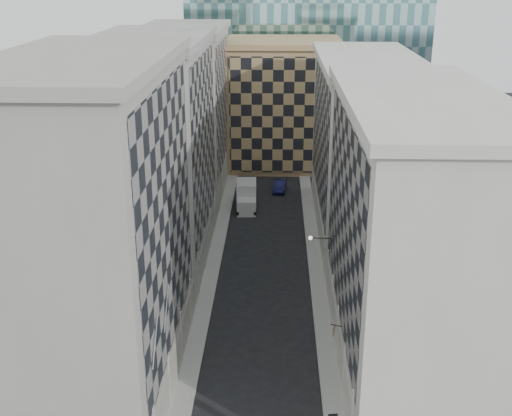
# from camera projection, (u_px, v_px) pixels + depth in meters

# --- Properties ---
(sidewalk_west) EXTENTS (1.50, 100.00, 0.15)m
(sidewalk_west) POSITION_uv_depth(u_px,v_px,m) (212.00, 269.00, 64.72)
(sidewalk_west) COLOR gray
(sidewalk_west) RESTS_ON ground
(sidewalk_east) EXTENTS (1.50, 100.00, 0.15)m
(sidewalk_east) POSITION_uv_depth(u_px,v_px,m) (316.00, 271.00, 64.39)
(sidewalk_east) COLOR gray
(sidewalk_east) RESTS_ON ground
(bldg_left_a) EXTENTS (10.80, 22.80, 23.70)m
(bldg_left_a) POSITION_uv_depth(u_px,v_px,m) (97.00, 235.00, 42.98)
(bldg_left_a) COLOR gray
(bldg_left_a) RESTS_ON ground
(bldg_left_b) EXTENTS (10.80, 22.80, 22.70)m
(bldg_left_b) POSITION_uv_depth(u_px,v_px,m) (156.00, 153.00, 63.74)
(bldg_left_b) COLOR gray
(bldg_left_b) RESTS_ON ground
(bldg_left_c) EXTENTS (10.80, 22.80, 21.70)m
(bldg_left_c) POSITION_uv_depth(u_px,v_px,m) (186.00, 111.00, 84.50)
(bldg_left_c) COLOR gray
(bldg_left_c) RESTS_ON ground
(bldg_right_a) EXTENTS (10.80, 26.80, 20.70)m
(bldg_right_a) POSITION_uv_depth(u_px,v_px,m) (410.00, 236.00, 46.58)
(bldg_right_a) COLOR beige
(bldg_right_a) RESTS_ON ground
(bldg_right_b) EXTENTS (10.80, 28.80, 19.70)m
(bldg_right_b) POSITION_uv_depth(u_px,v_px,m) (364.00, 146.00, 72.01)
(bldg_right_b) COLOR beige
(bldg_right_b) RESTS_ON ground
(tan_block) EXTENTS (16.80, 14.80, 18.80)m
(tan_block) POSITION_uv_depth(u_px,v_px,m) (283.00, 103.00, 96.66)
(tan_block) COLOR tan
(tan_block) RESTS_ON ground
(flagpoles_left) EXTENTS (0.10, 6.33, 2.33)m
(flagpoles_left) POSITION_uv_depth(u_px,v_px,m) (161.00, 324.00, 39.50)
(flagpoles_left) COLOR gray
(flagpoles_left) RESTS_ON ground
(bracket_lamp) EXTENTS (1.98, 0.36, 0.36)m
(bracket_lamp) POSITION_uv_depth(u_px,v_px,m) (312.00, 238.00, 56.65)
(bracket_lamp) COLOR black
(bracket_lamp) RESTS_ON ground
(box_truck) EXTENTS (2.67, 6.08, 3.29)m
(box_truck) POSITION_uv_depth(u_px,v_px,m) (247.00, 197.00, 80.86)
(box_truck) COLOR silver
(box_truck) RESTS_ON ground
(dark_car) EXTENTS (1.94, 4.60, 1.48)m
(dark_car) POSITION_uv_depth(u_px,v_px,m) (280.00, 186.00, 87.35)
(dark_car) COLOR #11123E
(dark_car) RESTS_ON ground
(shop_sign) EXTENTS (0.86, 0.75, 0.86)m
(shop_sign) POSITION_uv_depth(u_px,v_px,m) (333.00, 330.00, 46.70)
(shop_sign) COLOR black
(shop_sign) RESTS_ON ground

